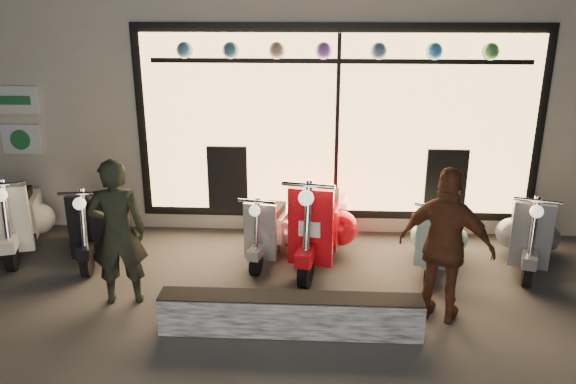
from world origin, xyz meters
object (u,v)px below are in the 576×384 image
scooter_silver (271,228)px  man (118,233)px  graffiti_barrier (290,314)px  scooter_red (321,222)px  woman (446,246)px

scooter_silver → man: 2.06m
graffiti_barrier → scooter_red: bearing=80.6°
scooter_silver → man: size_ratio=0.78×
scooter_silver → woman: woman is taller
graffiti_barrier → man: bearing=164.4°
woman → graffiti_barrier: bearing=38.1°
graffiti_barrier → man: size_ratio=1.59×
graffiti_barrier → woman: 1.69m
man → woman: 3.39m
graffiti_barrier → scooter_red: size_ratio=1.56×
scooter_silver → man: bearing=-127.1°
man → graffiti_barrier: bearing=153.1°
graffiti_barrier → scooter_silver: 1.89m
man → woman: woman is taller
scooter_silver → woman: bearing=-26.9°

